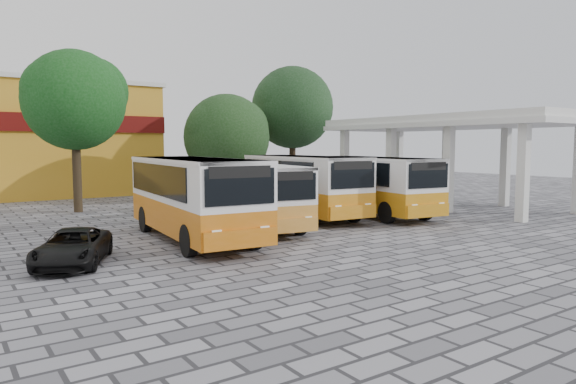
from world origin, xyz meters
TOP-DOWN VIEW (x-y plane):
  - ground at (0.00, 0.00)m, footprint 90.00×90.00m
  - terminal_shelter at (10.50, 4.00)m, footprint 6.80×15.80m
  - shophouse_block at (-11.00, 25.99)m, footprint 20.40×10.40m
  - bus_far_left at (-7.11, 1.99)m, footprint 3.42×9.00m
  - bus_centre_left at (-3.71, 3.24)m, footprint 3.63×8.16m
  - bus_centre_right at (0.23, 4.91)m, footprint 3.43×8.89m
  - bus_far_right at (3.63, 3.35)m, footprint 3.69×8.76m
  - tree_left at (-8.81, 13.52)m, footprint 5.70×5.43m
  - tree_middle at (0.77, 14.13)m, footprint 5.95×5.67m
  - tree_right at (7.15, 15.65)m, footprint 6.44×6.13m
  - parked_car at (-11.92, 0.27)m, footprint 3.31×4.32m

SIDE VIEW (x-z plane):
  - ground at x=0.00m, z-range 0.00..0.00m
  - parked_car at x=-11.92m, z-range 0.00..1.09m
  - bus_centre_left at x=-3.71m, z-range 0.22..3.05m
  - bus_far_right at x=3.63m, z-range 0.24..3.30m
  - bus_centre_right at x=0.23m, z-range 0.25..3.37m
  - bus_far_left at x=-7.11m, z-range 0.25..3.42m
  - shophouse_block at x=-11.00m, z-range 0.01..8.31m
  - tree_middle at x=0.77m, z-range 0.89..7.95m
  - terminal_shelter at x=10.50m, z-range 2.21..7.61m
  - tree_left at x=-8.81m, z-range 1.88..10.72m
  - tree_right at x=7.15m, z-range 1.92..11.50m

